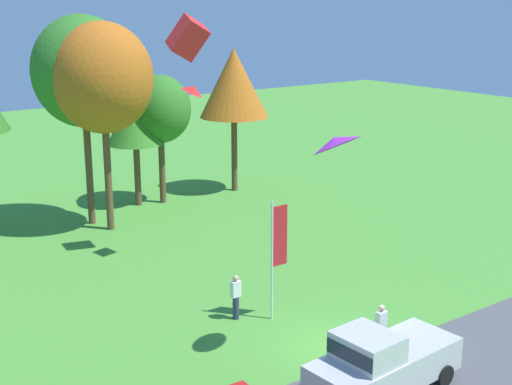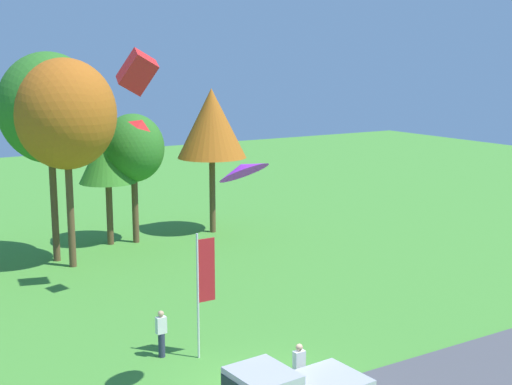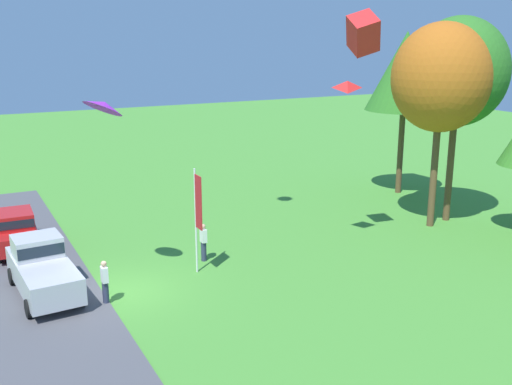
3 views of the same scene
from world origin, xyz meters
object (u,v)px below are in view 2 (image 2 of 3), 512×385
object	(u,v)px
person_watching_sky	(299,369)
kite_diamond_over_trees	(142,124)
tree_lone_near	(49,108)
kite_box_low_drifter	(137,72)
kite_delta_trailing_tail	(243,169)
person_on_lawn	(161,333)
flag_banner	(204,279)
tree_far_right	(66,115)
tree_right_of_center	(133,149)
tree_far_left	(212,124)
tree_center_back	(107,155)

from	to	relation	value
person_watching_sky	kite_diamond_over_trees	world-z (taller)	kite_diamond_over_trees
tree_lone_near	kite_box_low_drifter	bearing A→B (deg)	-77.14
kite_delta_trailing_tail	kite_box_low_drifter	size ratio (longest dim) A/B	1.02
kite_box_low_drifter	person_on_lawn	bearing A→B (deg)	-107.96
kite_diamond_over_trees	person_on_lawn	bearing A→B (deg)	-108.83
flag_banner	kite_diamond_over_trees	bearing A→B (deg)	83.79
person_watching_sky	kite_diamond_over_trees	bearing A→B (deg)	91.92
tree_lone_near	kite_diamond_over_trees	world-z (taller)	tree_lone_near
tree_lone_near	kite_box_low_drifter	world-z (taller)	kite_box_low_drifter
tree_far_right	kite_delta_trailing_tail	bearing A→B (deg)	-89.95
person_watching_sky	tree_right_of_center	world-z (taller)	tree_right_of_center
tree_lone_near	kite_delta_trailing_tail	world-z (taller)	tree_lone_near
tree_far_left	tree_lone_near	bearing A→B (deg)	-173.15
tree_far_left	kite_delta_trailing_tail	distance (m)	21.63
tree_lone_near	tree_right_of_center	bearing A→B (deg)	15.25
kite_delta_trailing_tail	kite_diamond_over_trees	distance (m)	10.27
tree_lone_near	tree_center_back	bearing A→B (deg)	25.58
tree_lone_near	tree_far_right	xyz separation A→B (m)	(0.37, -1.49, -0.22)
person_on_lawn	flag_banner	distance (m)	2.49
kite_diamond_over_trees	kite_box_low_drifter	bearing A→B (deg)	80.54
tree_far_right	tree_center_back	size ratio (longest dim) A/B	1.54
tree_far_right	tree_far_left	size ratio (longest dim) A/B	1.20
person_watching_sky	tree_far_left	world-z (taller)	tree_far_left
tree_far_right	flag_banner	distance (m)	14.17
tree_center_back	tree_far_left	size ratio (longest dim) A/B	0.78
tree_lone_near	kite_box_low_drifter	xyz separation A→B (m)	(1.70, -7.43, 1.91)
tree_far_left	kite_delta_trailing_tail	size ratio (longest dim) A/B	5.63
person_on_lawn	flag_banner	bearing A→B (deg)	-30.22
tree_center_back	tree_far_right	bearing A→B (deg)	-134.98
person_watching_sky	kite_diamond_over_trees	size ratio (longest dim) A/B	1.80
tree_center_back	tree_right_of_center	distance (m)	1.47
tree_right_of_center	kite_box_low_drifter	distance (m)	10.35
person_watching_sky	flag_banner	world-z (taller)	flag_banner
person_on_lawn	tree_far_left	xyz separation A→B (m)	(10.31, 15.23, 5.69)
flag_banner	kite_delta_trailing_tail	size ratio (longest dim) A/B	2.93
person_watching_sky	tree_right_of_center	xyz separation A→B (m)	(3.01, 20.35, 4.52)
kite_delta_trailing_tail	kite_box_low_drifter	distance (m)	11.21
tree_far_left	kite_box_low_drifter	distance (m)	12.30
tree_right_of_center	person_watching_sky	bearing A→B (deg)	-98.40
tree_center_back	flag_banner	world-z (taller)	tree_center_back
person_on_lawn	tree_far_right	distance (m)	14.30
tree_far_left	flag_banner	world-z (taller)	tree_far_left
tree_right_of_center	kite_diamond_over_trees	world-z (taller)	kite_diamond_over_trees
tree_center_back	kite_diamond_over_trees	distance (m)	10.30
tree_lone_near	tree_right_of_center	world-z (taller)	tree_lone_near
flag_banner	kite_box_low_drifter	distance (m)	10.17
tree_center_back	kite_box_low_drifter	size ratio (longest dim) A/B	4.50
flag_banner	kite_diamond_over_trees	size ratio (longest dim) A/B	4.75
person_on_lawn	tree_far_left	world-z (taller)	tree_far_left
tree_center_back	kite_box_low_drifter	distance (m)	10.44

